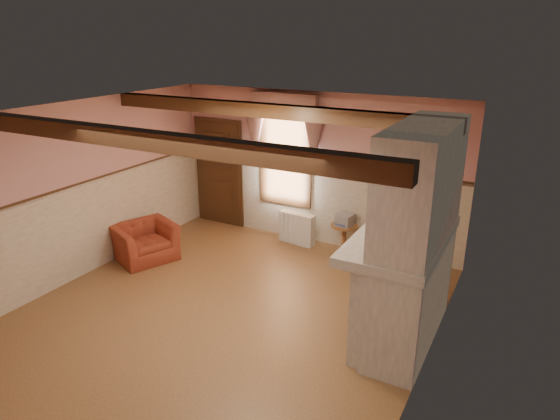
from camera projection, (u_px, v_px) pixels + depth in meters
The scene contains 26 objects.
floor at pixel (226, 312), 7.10m from camera, with size 5.50×6.00×0.01m, color brown.
ceiling at pixel (218, 115), 6.16m from camera, with size 5.50×6.00×0.01m, color silver.
wall_back at pixel (315, 169), 9.12m from camera, with size 5.50×0.02×2.80m, color tan.
wall_front at pixel (17, 334), 4.14m from camera, with size 5.50×0.02×2.80m, color tan.
wall_left at pixel (78, 191), 7.86m from camera, with size 0.02×6.00×2.80m, color tan.
wall_right at pixel (432, 264), 5.41m from camera, with size 0.02×6.00×2.80m, color tan.
wainscot at pixel (224, 265), 6.85m from camera, with size 5.50×6.00×1.50m, color beige, non-canonical shape.
chair_rail at pixel (222, 214), 6.60m from camera, with size 5.50×6.00×0.08m, color black, non-canonical shape.
firebox at pixel (377, 299), 6.56m from camera, with size 0.20×0.95×0.90m, color black.
armchair at pixel (145, 242), 8.69m from camera, with size 0.98×0.86×0.64m, color maroon.
side_table at pixel (344, 239), 8.93m from camera, with size 0.49×0.49×0.55m, color brown.
book_stack at pixel (345, 219), 8.79m from camera, with size 0.26×0.32×0.20m, color #B7AD8C.
radiator at pixel (297, 228), 9.34m from camera, with size 0.70×0.18×0.60m, color silver.
bowl at pixel (398, 236), 5.98m from camera, with size 0.31×0.31×0.08m, color brown.
mantel_clock at pixel (416, 211), 6.66m from camera, with size 0.14×0.24×0.20m, color black.
oil_lamp at pixel (412, 213), 6.45m from camera, with size 0.11×0.11×0.28m, color #CA8339.
candle_red at pixel (392, 240), 5.76m from camera, with size 0.06×0.06×0.16m, color maroon.
jar_yellow at pixel (398, 234), 5.98m from camera, with size 0.06×0.06×0.12m, color gold.
fireplace at pixel (416, 239), 6.05m from camera, with size 0.85×2.00×2.80m, color gray.
mantel at pixel (401, 239), 6.14m from camera, with size 1.05×2.05×0.12m, color gray.
overmantel_mirror at pixel (390, 190), 6.02m from camera, with size 0.06×1.44×1.04m, color silver.
door at pixel (220, 174), 10.12m from camera, with size 1.10×0.10×2.10m, color black.
window at pixel (286, 153), 9.28m from camera, with size 1.06×0.08×2.02m, color white.
window_drapes at pixel (284, 121), 9.00m from camera, with size 1.30×0.14×1.40m, color gray.
ceiling_beam_front at pixel (152, 141), 5.20m from camera, with size 5.50×0.18×0.20m, color black.
ceiling_beam_back at pixel (266, 111), 7.19m from camera, with size 5.50×0.18×0.20m, color black.
Camera 1 is at (3.61, -5.10, 3.77)m, focal length 32.00 mm.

